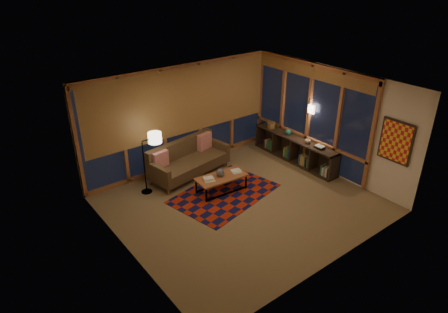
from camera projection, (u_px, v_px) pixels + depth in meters
floor at (242, 203)px, 9.02m from camera, size 5.50×5.00×0.01m
ceiling at (245, 87)px, 7.82m from camera, size 5.50×5.00×0.01m
walls at (243, 149)px, 8.42m from camera, size 5.51×5.01×2.70m
window_wall_back at (182, 117)px, 10.15m from camera, size 5.30×0.16×2.60m
window_wall_right at (308, 114)px, 10.31m from camera, size 0.16×3.70×2.60m
wall_art at (396, 142)px, 8.54m from camera, size 0.06×0.74×0.94m
wall_sconce at (311, 109)px, 10.08m from camera, size 0.12×0.18×0.22m
sofa at (189, 160)px, 10.03m from camera, size 2.20×1.18×0.86m
pillow_left at (161, 160)px, 9.57m from camera, size 0.42×0.19×0.41m
pillow_right at (204, 141)px, 10.51m from camera, size 0.46×0.24×0.43m
area_rug at (224, 193)px, 9.39m from camera, size 2.67×2.06×0.01m
coffee_table at (221, 184)px, 9.41m from camera, size 1.24×0.64×0.40m
book_stack_a at (209, 179)px, 9.13m from camera, size 0.30×0.27×0.07m
book_stack_b at (236, 171)px, 9.50m from camera, size 0.25×0.22×0.04m
ceramic_pot at (220, 172)px, 9.29m from camera, size 0.22×0.22×0.20m
floor_lamp at (144, 165)px, 9.15m from camera, size 0.49×0.33×1.44m
bookshelf at (295, 149)px, 10.78m from camera, size 0.40×2.71×0.68m
basket at (271, 125)px, 11.24m from camera, size 0.26×0.26×0.16m
teal_bowl at (288, 132)px, 10.80m from camera, size 0.17×0.17×0.15m
vase at (308, 140)px, 10.29m from camera, size 0.20×0.20×0.17m
shelf_book_stack at (320, 147)px, 10.03m from camera, size 0.23×0.27×0.07m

